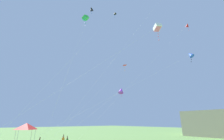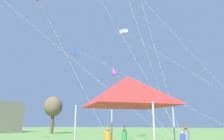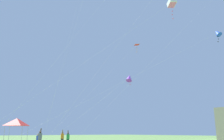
{
  "view_description": "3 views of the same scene",
  "coord_description": "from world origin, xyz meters",
  "px_view_note": "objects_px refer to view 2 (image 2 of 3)",
  "views": [
    {
      "loc": [
        26.5,
        -1.44,
        3.92
      ],
      "look_at": [
        10.48,
        11.53,
        11.07
      ],
      "focal_mm": 24.0,
      "sensor_mm": 36.0,
      "label": 1
    },
    {
      "loc": [
        -12.71,
        1.59,
        2.01
      ],
      "look_at": [
        12.21,
        14.28,
        8.92
      ],
      "focal_mm": 35.0,
      "sensor_mm": 36.0,
      "label": 2
    },
    {
      "loc": [
        33.55,
        -6.76,
        1.69
      ],
      "look_at": [
        12.29,
        9.18,
        8.33
      ],
      "focal_mm": 40.0,
      "sensor_mm": 36.0,
      "label": 3
    }
  ],
  "objects_px": {
    "kite_purple_diamond_4": "(114,71)",
    "festival_tent": "(128,91)",
    "person_orange_shirt": "(108,139)",
    "kite_blue_diamond_6": "(75,49)",
    "kite_white_box_8": "(124,32)",
    "person_green_shirt": "(124,138)",
    "person_grey_shirt": "(186,137)"
  },
  "relations": [
    {
      "from": "festival_tent",
      "to": "kite_blue_diamond_6",
      "type": "height_order",
      "value": "kite_blue_diamond_6"
    },
    {
      "from": "kite_purple_diamond_4",
      "to": "kite_white_box_8",
      "type": "relative_size",
      "value": 0.48
    },
    {
      "from": "festival_tent",
      "to": "person_green_shirt",
      "type": "bearing_deg",
      "value": 24.67
    },
    {
      "from": "person_green_shirt",
      "to": "kite_purple_diamond_4",
      "type": "bearing_deg",
      "value": -123.32
    },
    {
      "from": "person_grey_shirt",
      "to": "person_orange_shirt",
      "type": "xyz_separation_m",
      "value": [
        -3.79,
        4.63,
        -0.05
      ]
    },
    {
      "from": "person_grey_shirt",
      "to": "kite_blue_diamond_6",
      "type": "distance_m",
      "value": 26.63
    },
    {
      "from": "festival_tent",
      "to": "kite_blue_diamond_6",
      "type": "bearing_deg",
      "value": 40.88
    },
    {
      "from": "festival_tent",
      "to": "kite_purple_diamond_4",
      "type": "height_order",
      "value": "kite_purple_diamond_4"
    },
    {
      "from": "person_orange_shirt",
      "to": "kite_purple_diamond_4",
      "type": "relative_size",
      "value": 0.22
    },
    {
      "from": "festival_tent",
      "to": "kite_purple_diamond_4",
      "type": "bearing_deg",
      "value": 28.15
    },
    {
      "from": "kite_purple_diamond_4",
      "to": "kite_white_box_8",
      "type": "distance_m",
      "value": 10.18
    },
    {
      "from": "festival_tent",
      "to": "person_grey_shirt",
      "type": "relative_size",
      "value": 1.75
    },
    {
      "from": "person_grey_shirt",
      "to": "kite_purple_diamond_4",
      "type": "distance_m",
      "value": 12.7
    },
    {
      "from": "kite_purple_diamond_4",
      "to": "festival_tent",
      "type": "bearing_deg",
      "value": -151.85
    },
    {
      "from": "person_green_shirt",
      "to": "kite_blue_diamond_6",
      "type": "relative_size",
      "value": 0.07
    },
    {
      "from": "person_grey_shirt",
      "to": "festival_tent",
      "type": "bearing_deg",
      "value": 130.44
    },
    {
      "from": "person_orange_shirt",
      "to": "person_grey_shirt",
      "type": "bearing_deg",
      "value": -129.6
    },
    {
      "from": "person_orange_shirt",
      "to": "kite_blue_diamond_6",
      "type": "height_order",
      "value": "kite_blue_diamond_6"
    },
    {
      "from": "festival_tent",
      "to": "kite_purple_diamond_4",
      "type": "relative_size",
      "value": 0.4
    },
    {
      "from": "person_green_shirt",
      "to": "person_orange_shirt",
      "type": "distance_m",
      "value": 2.21
    },
    {
      "from": "kite_purple_diamond_4",
      "to": "kite_white_box_8",
      "type": "bearing_deg",
      "value": 11.48
    },
    {
      "from": "festival_tent",
      "to": "person_green_shirt",
      "type": "distance_m",
      "value": 9.98
    },
    {
      "from": "person_green_shirt",
      "to": "kite_purple_diamond_4",
      "type": "distance_m",
      "value": 11.17
    },
    {
      "from": "person_green_shirt",
      "to": "person_grey_shirt",
      "type": "bearing_deg",
      "value": 134.56
    },
    {
      "from": "kite_blue_diamond_6",
      "to": "kite_white_box_8",
      "type": "relative_size",
      "value": 1.35
    },
    {
      "from": "kite_white_box_8",
      "to": "person_grey_shirt",
      "type": "bearing_deg",
      "value": -139.35
    },
    {
      "from": "festival_tent",
      "to": "kite_white_box_8",
      "type": "height_order",
      "value": "kite_white_box_8"
    },
    {
      "from": "kite_purple_diamond_4",
      "to": "kite_blue_diamond_6",
      "type": "xyz_separation_m",
      "value": [
        6.21,
        10.65,
        6.59
      ]
    },
    {
      "from": "kite_purple_diamond_4",
      "to": "kite_white_box_8",
      "type": "height_order",
      "value": "kite_white_box_8"
    },
    {
      "from": "kite_white_box_8",
      "to": "person_orange_shirt",
      "type": "bearing_deg",
      "value": -160.59
    },
    {
      "from": "person_grey_shirt",
      "to": "kite_blue_diamond_6",
      "type": "height_order",
      "value": "kite_blue_diamond_6"
    },
    {
      "from": "festival_tent",
      "to": "kite_blue_diamond_6",
      "type": "relative_size",
      "value": 0.14
    }
  ]
}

